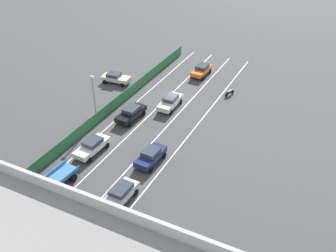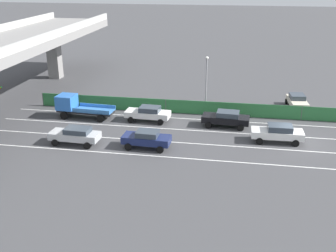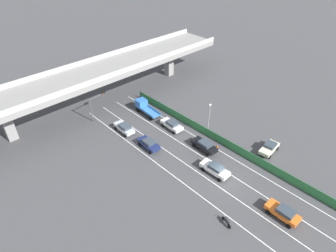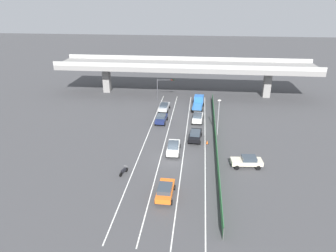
{
  "view_description": "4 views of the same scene",
  "coord_description": "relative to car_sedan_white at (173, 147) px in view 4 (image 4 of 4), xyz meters",
  "views": [
    {
      "loc": [
        -19.72,
        41.93,
        26.29
      ],
      "look_at": [
        -2.68,
        7.64,
        1.42
      ],
      "focal_mm": 41.56,
      "sensor_mm": 36.0,
      "label": 1
    },
    {
      "loc": [
        -36.01,
        5.45,
        14.98
      ],
      "look_at": [
        -2.28,
        11.24,
        1.82
      ],
      "focal_mm": 43.97,
      "sensor_mm": 36.0,
      "label": 2
    },
    {
      "loc": [
        -26.99,
        -16.84,
        31.36
      ],
      "look_at": [
        1.69,
        13.49,
        1.86
      ],
      "focal_mm": 30.94,
      "sensor_mm": 36.0,
      "label": 3
    },
    {
      "loc": [
        3.73,
        -39.41,
        21.88
      ],
      "look_at": [
        -1.24,
        6.06,
        2.37
      ],
      "focal_mm": 32.71,
      "sensor_mm": 36.0,
      "label": 4
    }
  ],
  "objects": [
    {
      "name": "car_sedan_black",
      "position": [
        3.16,
        4.82,
        -0.01
      ],
      "size": [
        2.26,
        4.8,
        1.62
      ],
      "color": "black",
      "rests_on": "ground"
    },
    {
      "name": "car_sedan_navy",
      "position": [
        -3.33,
        11.55,
        -0.02
      ],
      "size": [
        2.13,
        4.34,
        1.61
      ],
      "color": "navy",
      "rests_on": "ground"
    },
    {
      "name": "ground_plane",
      "position": [
        -0.08,
        -1.44,
        -0.92
      ],
      "size": [
        300.0,
        300.0,
        0.0
      ],
      "primitive_type": "plane",
      "color": "#424244"
    },
    {
      "name": "motorcycle",
      "position": [
        -6.01,
        -6.76,
        -0.46
      ],
      "size": [
        0.87,
        1.86,
        0.93
      ],
      "color": "black",
      "rests_on": "ground"
    },
    {
      "name": "elevated_overpass",
      "position": [
        -0.08,
        30.07,
        5.69
      ],
      "size": [
        59.61,
        9.48,
        8.18
      ],
      "color": "gray",
      "rests_on": "ground"
    },
    {
      "name": "traffic_cone",
      "position": [
        5.1,
        3.56,
        -0.65
      ],
      "size": [
        0.47,
        0.47,
        0.59
      ],
      "color": "orange",
      "rests_on": "ground"
    },
    {
      "name": "car_taxi_orange",
      "position": [
        0.07,
        -11.11,
        -0.01
      ],
      "size": [
        2.1,
        4.4,
        1.63
      ],
      "color": "orange",
      "rests_on": "ground"
    },
    {
      "name": "lane_line_mid_left",
      "position": [
        -1.71,
        4.31,
        -0.92
      ],
      "size": [
        0.14,
        47.51,
        0.01
      ],
      "primitive_type": "cube",
      "color": "silver",
      "rests_on": "ground"
    },
    {
      "name": "traffic_light",
      "position": [
        -4.48,
        25.37,
        2.63
      ],
      "size": [
        4.01,
        0.96,
        4.9
      ],
      "color": "#47474C",
      "rests_on": "ground"
    },
    {
      "name": "lane_line_mid_right",
      "position": [
        1.54,
        4.31,
        -0.92
      ],
      "size": [
        0.14,
        47.51,
        0.01
      ],
      "primitive_type": "cube",
      "color": "silver",
      "rests_on": "ground"
    },
    {
      "name": "green_fence",
      "position": [
        6.45,
        4.31,
        -0.17
      ],
      "size": [
        0.1,
        43.61,
        1.51
      ],
      "color": "#2D753D",
      "rests_on": "ground"
    },
    {
      "name": "parked_sedan_cream",
      "position": [
        10.51,
        -2.95,
        -0.05
      ],
      "size": [
        4.41,
        2.34,
        1.55
      ],
      "color": "beige",
      "rests_on": "ground"
    },
    {
      "name": "flatbed_truck_blue",
      "position": [
        3.39,
        20.79,
        0.3
      ],
      "size": [
        2.52,
        6.22,
        2.36
      ],
      "color": "black",
      "rests_on": "ground"
    },
    {
      "name": "car_sedan_white",
      "position": [
        0.0,
        0.0,
        0.0
      ],
      "size": [
        2.05,
        4.71,
        1.66
      ],
      "color": "white",
      "rests_on": "ground"
    },
    {
      "name": "car_hatchback_white",
      "position": [
        3.37,
        12.88,
        -0.03
      ],
      "size": [
        2.19,
        4.72,
        1.59
      ],
      "color": "silver",
      "rests_on": "ground"
    },
    {
      "name": "street_lamp",
      "position": [
        6.82,
        7.21,
        2.98
      ],
      "size": [
        0.6,
        0.36,
        6.33
      ],
      "color": "gray",
      "rests_on": "ground"
    },
    {
      "name": "lane_line_right_edge",
      "position": [
        4.78,
        4.31,
        -0.92
      ],
      "size": [
        0.14,
        47.51,
        0.01
      ],
      "primitive_type": "cube",
      "color": "silver",
      "rests_on": "ground"
    },
    {
      "name": "car_sedan_silver",
      "position": [
        -3.58,
        18.11,
        -0.03
      ],
      "size": [
        2.1,
        4.61,
        1.57
      ],
      "color": "#B7BABC",
      "rests_on": "ground"
    },
    {
      "name": "lane_line_left_edge",
      "position": [
        -4.95,
        4.31,
        -0.92
      ],
      "size": [
        0.14,
        47.51,
        0.01
      ],
      "primitive_type": "cube",
      "color": "silver",
      "rests_on": "ground"
    }
  ]
}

